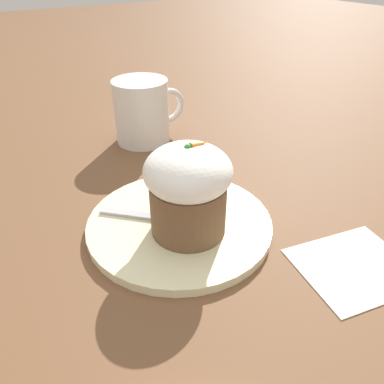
% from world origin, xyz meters
% --- Properties ---
extents(ground_plane, '(4.00, 4.00, 0.00)m').
position_xyz_m(ground_plane, '(0.00, 0.00, 0.00)').
color(ground_plane, brown).
extents(dessert_plate, '(0.21, 0.21, 0.01)m').
position_xyz_m(dessert_plate, '(0.00, 0.00, 0.01)').
color(dessert_plate, beige).
rests_on(dessert_plate, ground_plane).
extents(carrot_cake, '(0.09, 0.09, 0.10)m').
position_xyz_m(carrot_cake, '(0.00, -0.02, 0.06)').
color(carrot_cake, brown).
rests_on(carrot_cake, dessert_plate).
extents(spoon, '(0.10, 0.10, 0.01)m').
position_xyz_m(spoon, '(-0.01, 0.01, 0.01)').
color(spoon, '#B7B7BC').
rests_on(spoon, dessert_plate).
extents(coffee_cup, '(0.12, 0.09, 0.10)m').
position_xyz_m(coffee_cup, '(0.07, 0.23, 0.05)').
color(coffee_cup, white).
rests_on(coffee_cup, ground_plane).
extents(paper_napkin, '(0.13, 0.12, 0.00)m').
position_xyz_m(paper_napkin, '(0.12, -0.15, 0.00)').
color(paper_napkin, white).
rests_on(paper_napkin, ground_plane).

